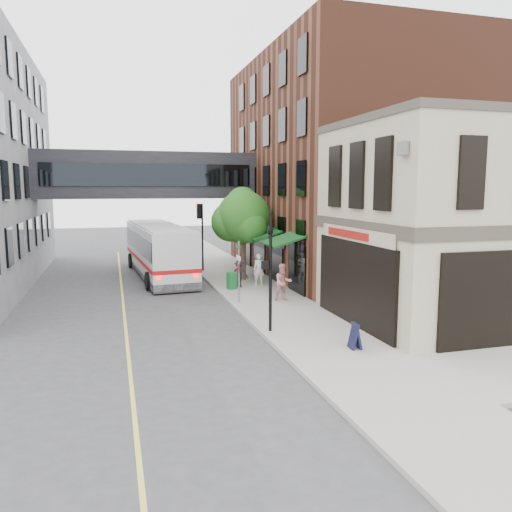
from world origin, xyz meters
TOP-DOWN VIEW (x-y plane):
  - ground at (0.00, 0.00)m, footprint 120.00×120.00m
  - sidewalk_main at (2.00, 14.00)m, footprint 4.00×60.00m
  - corner_building at (8.97, 2.00)m, footprint 10.19×8.12m
  - brick_building at (9.98, 15.00)m, footprint 13.76×18.00m
  - skyway_bridge at (-3.00, 18.00)m, footprint 14.00×3.18m
  - traffic_signal_near at (0.37, 2.00)m, footprint 0.44×0.22m
  - traffic_signal_far at (0.26, 17.00)m, footprint 0.53×0.28m
  - street_sign_pole at (0.39, 7.00)m, footprint 0.08×0.75m
  - street_tree at (2.19, 13.22)m, footprint 3.80×3.20m
  - lane_marking at (-5.00, 10.00)m, footprint 0.12×40.00m
  - bus at (-2.57, 16.50)m, footprint 3.67×12.30m
  - pedestrian_a at (2.61, 11.04)m, footprint 0.72×0.54m
  - pedestrian_b at (2.61, 6.87)m, footprint 0.92×0.73m
  - pedestrian_c at (1.37, 10.79)m, footprint 1.04×0.67m
  - newspaper_box at (0.84, 10.37)m, footprint 0.54×0.50m
  - sandwich_board at (2.56, -0.86)m, footprint 0.37×0.53m

SIDE VIEW (x-z plane):
  - ground at x=0.00m, z-range 0.00..0.00m
  - lane_marking at x=-5.00m, z-range 0.00..0.01m
  - sidewalk_main at x=2.00m, z-range 0.00..0.15m
  - sandwich_board at x=2.56m, z-range 0.15..1.05m
  - newspaper_box at x=0.84m, z-range 0.15..1.08m
  - pedestrian_c at x=1.37m, z-range 0.15..1.68m
  - pedestrian_a at x=2.61m, z-range 0.15..1.96m
  - pedestrian_b at x=2.61m, z-range 0.15..1.99m
  - bus at x=-2.57m, z-range 0.20..3.46m
  - street_sign_pole at x=0.39m, z-range 0.43..3.43m
  - traffic_signal_near at x=0.37m, z-range 0.68..5.28m
  - traffic_signal_far at x=0.26m, z-range 1.09..5.59m
  - street_tree at x=2.19m, z-range 1.11..6.71m
  - corner_building at x=8.97m, z-range -0.01..8.44m
  - skyway_bridge at x=-3.00m, z-range 5.00..8.00m
  - brick_building at x=9.98m, z-range -0.01..13.99m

